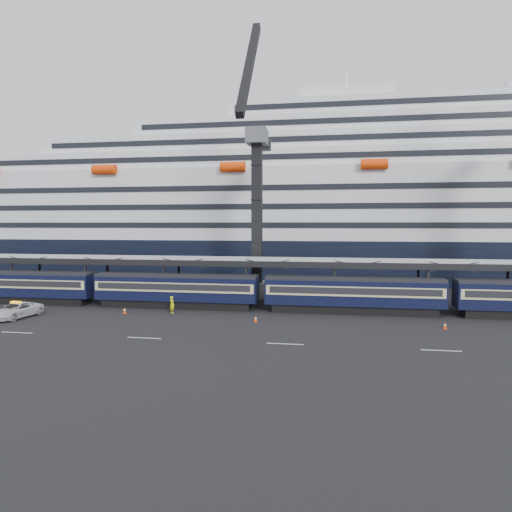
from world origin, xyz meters
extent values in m
plane|color=black|center=(0.00, 0.00, 0.00)|extent=(260.00, 260.00, 0.00)
cube|color=beige|center=(-38.00, -4.00, 0.01)|extent=(3.00, 0.15, 0.02)
cube|color=beige|center=(-26.00, -4.00, 0.01)|extent=(3.00, 0.15, 0.02)
cube|color=beige|center=(-14.00, -4.00, 0.01)|extent=(3.00, 0.15, 0.02)
cube|color=beige|center=(-2.00, -4.00, 0.01)|extent=(3.00, 0.15, 0.02)
cube|color=black|center=(-48.00, 10.00, 0.45)|extent=(17.48, 2.40, 0.90)
cube|color=black|center=(-48.00, 10.00, 2.25)|extent=(19.00, 2.80, 2.70)
cube|color=#C3BD8A|center=(-48.00, 10.00, 2.55)|extent=(18.62, 2.92, 1.05)
cube|color=black|center=(-48.00, 10.00, 2.60)|extent=(17.86, 2.98, 0.70)
cube|color=black|center=(-48.00, 10.00, 3.75)|extent=(19.00, 2.50, 0.35)
cube|color=black|center=(-28.00, 10.00, 0.45)|extent=(17.48, 2.40, 0.90)
cube|color=black|center=(-28.00, 10.00, 2.25)|extent=(19.00, 2.80, 2.70)
cube|color=#C3BD8A|center=(-28.00, 10.00, 2.55)|extent=(18.62, 2.92, 1.05)
cube|color=black|center=(-28.00, 10.00, 2.60)|extent=(17.86, 2.98, 0.70)
cube|color=black|center=(-28.00, 10.00, 3.75)|extent=(19.00, 2.50, 0.35)
cube|color=black|center=(-8.00, 10.00, 0.45)|extent=(17.48, 2.40, 0.90)
cube|color=black|center=(-8.00, 10.00, 2.25)|extent=(19.00, 2.80, 2.70)
cube|color=#C3BD8A|center=(-8.00, 10.00, 2.55)|extent=(18.62, 2.92, 1.05)
cube|color=black|center=(-8.00, 10.00, 2.60)|extent=(17.86, 2.98, 0.70)
cube|color=black|center=(-8.00, 10.00, 3.75)|extent=(19.00, 2.50, 0.35)
cube|color=#95979D|center=(0.00, 14.00, 5.40)|extent=(130.00, 6.00, 0.25)
cube|color=black|center=(0.00, 11.00, 5.10)|extent=(130.00, 0.25, 0.70)
cube|color=black|center=(0.00, 17.00, 5.10)|extent=(130.00, 0.25, 0.70)
cube|color=black|center=(-50.00, 11.20, 2.70)|extent=(0.25, 0.25, 5.40)
cube|color=black|center=(-50.00, 16.80, 2.70)|extent=(0.25, 0.25, 5.40)
cube|color=black|center=(-40.00, 11.20, 2.70)|extent=(0.25, 0.25, 5.40)
cube|color=black|center=(-40.00, 16.80, 2.70)|extent=(0.25, 0.25, 5.40)
cube|color=black|center=(-30.00, 11.20, 2.70)|extent=(0.25, 0.25, 5.40)
cube|color=black|center=(-30.00, 16.80, 2.70)|extent=(0.25, 0.25, 5.40)
cube|color=black|center=(-20.00, 11.20, 2.70)|extent=(0.25, 0.25, 5.40)
cube|color=black|center=(-20.00, 16.80, 2.70)|extent=(0.25, 0.25, 5.40)
cube|color=black|center=(-10.00, 11.20, 2.70)|extent=(0.25, 0.25, 5.40)
cube|color=black|center=(-10.00, 16.80, 2.70)|extent=(0.25, 0.25, 5.40)
cube|color=black|center=(0.00, 11.20, 2.70)|extent=(0.25, 0.25, 5.40)
cube|color=black|center=(0.00, 16.80, 2.70)|extent=(0.25, 0.25, 5.40)
cube|color=black|center=(10.00, 16.80, 2.70)|extent=(0.25, 0.25, 5.40)
cube|color=black|center=(0.00, 46.00, 3.50)|extent=(200.00, 28.00, 7.00)
cube|color=white|center=(0.00, 46.00, 13.00)|extent=(190.00, 26.88, 12.00)
cube|color=white|center=(0.00, 46.00, 20.50)|extent=(160.00, 24.64, 3.00)
cube|color=black|center=(0.00, 33.63, 20.50)|extent=(153.60, 0.12, 0.90)
cube|color=white|center=(0.00, 46.00, 23.50)|extent=(124.00, 21.84, 3.00)
cube|color=black|center=(0.00, 35.03, 23.50)|extent=(119.04, 0.12, 0.90)
cube|color=white|center=(0.00, 46.00, 26.50)|extent=(90.00, 19.04, 3.00)
cube|color=black|center=(0.00, 36.43, 26.50)|extent=(86.40, 0.12, 0.90)
cube|color=white|center=(0.00, 46.00, 29.50)|extent=(56.00, 16.24, 3.00)
cube|color=black|center=(0.00, 37.83, 29.50)|extent=(53.76, 0.12, 0.90)
cube|color=white|center=(-8.00, 46.00, 32.00)|extent=(16.00, 12.00, 2.50)
cylinder|color=white|center=(20.00, 46.00, 32.50)|extent=(2.80, 2.80, 3.00)
cylinder|color=#EF3C07|center=(-48.00, 31.96, 18.80)|extent=(4.00, 1.60, 1.60)
cylinder|color=#EF3C07|center=(-26.00, 31.96, 18.80)|extent=(4.00, 1.60, 1.60)
cylinder|color=#EF3C07|center=(-4.00, 31.96, 18.80)|extent=(4.00, 1.60, 1.60)
cube|color=#4A4B51|center=(-20.00, 19.00, 1.00)|extent=(4.50, 4.50, 2.00)
cube|color=black|center=(-20.00, 19.00, 11.00)|extent=(1.30, 1.30, 18.00)
cube|color=#4A4B51|center=(-20.00, 19.00, 21.00)|extent=(2.60, 3.20, 2.00)
cube|color=black|center=(-20.00, 13.21, 27.89)|extent=(0.90, 12.26, 14.37)
cube|color=black|center=(-20.00, 21.52, 21.00)|extent=(0.90, 5.04, 0.90)
cube|color=black|center=(-20.00, 24.04, 20.80)|extent=(2.20, 1.60, 1.60)
imported|color=silver|center=(-42.41, 1.80, 0.78)|extent=(3.23, 5.88, 1.56)
imported|color=#D8E70C|center=(-27.36, 6.70, 0.94)|extent=(0.82, 0.77, 1.88)
cube|color=#EF3C07|center=(-32.40, 5.77, 0.02)|extent=(0.37, 0.37, 0.04)
cone|color=#EF3C07|center=(-32.40, 5.77, 0.39)|extent=(0.31, 0.31, 0.70)
cylinder|color=white|center=(-32.40, 5.77, 0.39)|extent=(0.26, 0.26, 0.12)
cube|color=#EF3C07|center=(-17.69, 3.79, 0.02)|extent=(0.34, 0.34, 0.04)
cone|color=#EF3C07|center=(-17.69, 3.79, 0.36)|extent=(0.29, 0.29, 0.65)
cylinder|color=white|center=(-17.69, 3.79, 0.36)|extent=(0.24, 0.24, 0.11)
cube|color=#EF3C07|center=(0.08, 3.71, 0.02)|extent=(0.34, 0.34, 0.04)
cone|color=#EF3C07|center=(0.08, 3.71, 0.36)|extent=(0.29, 0.29, 0.64)
cylinder|color=white|center=(0.08, 3.71, 0.36)|extent=(0.24, 0.24, 0.11)
camera|label=1|loc=(-10.48, -40.10, 9.66)|focal=32.00mm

